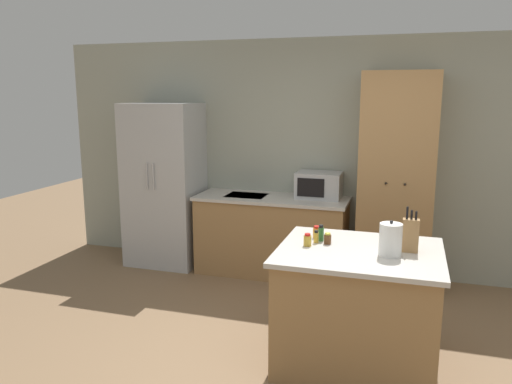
# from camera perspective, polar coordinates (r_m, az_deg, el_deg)

# --- Properties ---
(ground_plane) EXTENTS (14.00, 14.00, 0.00)m
(ground_plane) POSITION_cam_1_polar(r_m,az_deg,el_deg) (3.81, 7.46, -20.65)
(ground_plane) COLOR #846647
(wall_back) EXTENTS (7.20, 0.06, 2.60)m
(wall_back) POSITION_cam_1_polar(r_m,az_deg,el_deg) (5.60, 11.94, 3.74)
(wall_back) COLOR #9EA393
(wall_back) RESTS_ON ground_plane
(refrigerator) EXTENTS (0.83, 0.65, 1.90)m
(refrigerator) POSITION_cam_1_polar(r_m,az_deg,el_deg) (5.96, -10.42, 0.82)
(refrigerator) COLOR #B7BABC
(refrigerator) RESTS_ON ground_plane
(back_counter) EXTENTS (1.69, 0.64, 0.88)m
(back_counter) POSITION_cam_1_polar(r_m,az_deg,el_deg) (5.61, 1.79, -4.93)
(back_counter) COLOR #9E7547
(back_counter) RESTS_ON ground_plane
(pantry_cabinet) EXTENTS (0.73, 0.63, 2.22)m
(pantry_cabinet) POSITION_cam_1_polar(r_m,az_deg,el_deg) (5.28, 15.73, 1.01)
(pantry_cabinet) COLOR #9E7547
(pantry_cabinet) RESTS_ON ground_plane
(kitchen_island) EXTENTS (1.17, 0.99, 0.89)m
(kitchen_island) POSITION_cam_1_polar(r_m,az_deg,el_deg) (3.88, 11.52, -12.72)
(kitchen_island) COLOR #9E7547
(kitchen_island) RESTS_ON ground_plane
(microwave) EXTENTS (0.48, 0.36, 0.28)m
(microwave) POSITION_cam_1_polar(r_m,az_deg,el_deg) (5.47, 7.21, 0.80)
(microwave) COLOR #B2B5B7
(microwave) RESTS_ON back_counter
(knife_block) EXTENTS (0.12, 0.08, 0.33)m
(knife_block) POSITION_cam_1_polar(r_m,az_deg,el_deg) (3.74, 17.23, -4.71)
(knife_block) COLOR #9E7547
(knife_block) RESTS_ON kitchen_island
(spice_bottle_tall_dark) EXTENTS (0.06, 0.06, 0.09)m
(spice_bottle_tall_dark) POSITION_cam_1_polar(r_m,az_deg,el_deg) (3.81, 8.18, -5.30)
(spice_bottle_tall_dark) COLOR #563319
(spice_bottle_tall_dark) RESTS_ON kitchen_island
(spice_bottle_short_red) EXTENTS (0.06, 0.06, 0.10)m
(spice_bottle_short_red) POSITION_cam_1_polar(r_m,az_deg,el_deg) (3.74, 5.90, -5.49)
(spice_bottle_short_red) COLOR gold
(spice_bottle_short_red) RESTS_ON kitchen_island
(spice_bottle_amber_oil) EXTENTS (0.04, 0.04, 0.10)m
(spice_bottle_amber_oil) POSITION_cam_1_polar(r_m,az_deg,el_deg) (3.83, 6.89, -5.13)
(spice_bottle_amber_oil) COLOR gold
(spice_bottle_amber_oil) RESTS_ON kitchen_island
(spice_bottle_green_herb) EXTENTS (0.04, 0.04, 0.13)m
(spice_bottle_green_herb) POSITION_cam_1_polar(r_m,az_deg,el_deg) (3.87, 7.44, -4.72)
(spice_bottle_green_herb) COLOR #337033
(spice_bottle_green_herb) RESTS_ON kitchen_island
(spice_bottle_pale_salt) EXTENTS (0.05, 0.05, 0.10)m
(spice_bottle_pale_salt) POSITION_cam_1_polar(r_m,az_deg,el_deg) (3.95, 6.92, -4.59)
(spice_bottle_pale_salt) COLOR orange
(spice_bottle_pale_salt) RESTS_ON kitchen_island
(kettle) EXTENTS (0.16, 0.16, 0.25)m
(kettle) POSITION_cam_1_polar(r_m,az_deg,el_deg) (3.61, 15.12, -5.28)
(kettle) COLOR white
(kettle) RESTS_ON kitchen_island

